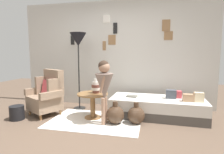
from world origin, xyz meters
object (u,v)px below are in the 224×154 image
(demijohn_near, at_px, (115,115))
(magazine_basket, at_px, (17,113))
(side_table, at_px, (93,100))
(person_child, at_px, (104,84))
(floor_lamp, at_px, (78,43))
(daybed, at_px, (157,107))
(armchair, at_px, (47,94))
(demijohn_far, at_px, (136,115))
(vase_striped, at_px, (96,87))
(book_on_daybed, at_px, (132,96))

(demijohn_near, height_order, magazine_basket, demijohn_near)
(side_table, bearing_deg, person_child, -41.34)
(floor_lamp, bearing_deg, daybed, -6.61)
(armchair, height_order, demijohn_far, armchair)
(daybed, relative_size, demijohn_far, 4.69)
(person_child, xyz_separation_m, demijohn_near, (0.19, 0.08, -0.59))
(demijohn_near, relative_size, demijohn_far, 1.03)
(vase_striped, bearing_deg, floor_lamp, 137.66)
(side_table, distance_m, demijohn_far, 0.93)
(side_table, relative_size, floor_lamp, 0.35)
(magazine_basket, bearing_deg, daybed, 15.82)
(daybed, height_order, side_table, side_table)
(armchair, distance_m, floor_lamp, 1.35)
(armchair, relative_size, side_table, 1.56)
(floor_lamp, xyz_separation_m, person_child, (0.85, -0.85, -0.79))
(floor_lamp, xyz_separation_m, demijohn_far, (1.42, -0.70, -1.39))
(vase_striped, xyz_separation_m, demijohn_far, (0.84, -0.17, -0.47))
(floor_lamp, xyz_separation_m, demijohn_near, (1.04, -0.78, -1.39))
(daybed, height_order, magazine_basket, daybed)
(side_table, height_order, demijohn_far, side_table)
(person_child, height_order, demijohn_far, person_child)
(person_child, xyz_separation_m, demijohn_far, (0.57, 0.16, -0.60))
(armchair, relative_size, book_on_daybed, 4.41)
(side_table, relative_size, vase_striped, 2.14)
(person_child, bearing_deg, magazine_basket, -175.65)
(daybed, distance_m, person_child, 1.29)
(book_on_daybed, relative_size, demijohn_far, 0.53)
(daybed, bearing_deg, person_child, -146.37)
(floor_lamp, xyz_separation_m, magazine_basket, (-0.93, -0.99, -1.42))
(armchair, bearing_deg, magazine_basket, -133.87)
(side_table, bearing_deg, daybed, 15.67)
(demijohn_far, height_order, magazine_basket, demijohn_far)
(daybed, bearing_deg, magazine_basket, -164.18)
(floor_lamp, height_order, magazine_basket, floor_lamp)
(vase_striped, bearing_deg, daybed, 14.53)
(armchair, height_order, magazine_basket, armchair)
(floor_lamp, bearing_deg, demijohn_far, -26.08)
(magazine_basket, bearing_deg, side_table, 15.94)
(demijohn_far, bearing_deg, side_table, 172.05)
(person_child, distance_m, demijohn_near, 0.63)
(armchair, xyz_separation_m, vase_striped, (1.09, 0.02, 0.20))
(side_table, height_order, floor_lamp, floor_lamp)
(vase_striped, relative_size, demijohn_near, 0.68)
(side_table, distance_m, demijohn_near, 0.59)
(armchair, height_order, person_child, person_child)
(armchair, bearing_deg, person_child, -12.62)
(vase_striped, relative_size, demijohn_far, 0.70)
(floor_lamp, bearing_deg, magazine_basket, -133.36)
(book_on_daybed, distance_m, demijohn_near, 0.66)
(daybed, distance_m, demijohn_far, 0.62)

